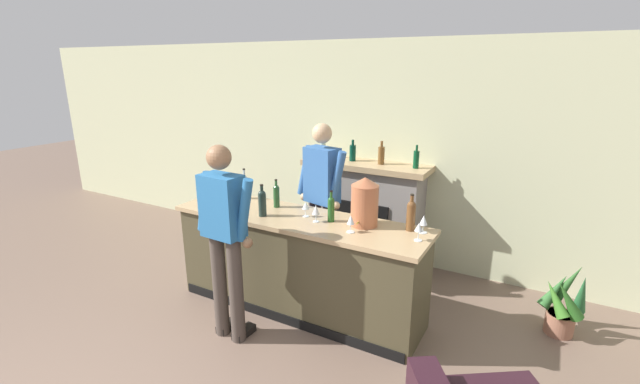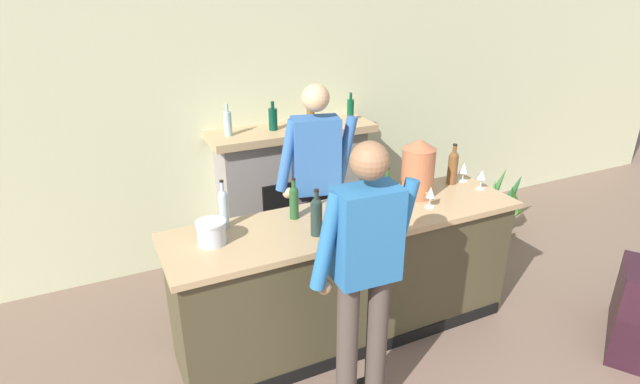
{
  "view_description": "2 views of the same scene",
  "coord_description": "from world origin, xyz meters",
  "px_view_note": "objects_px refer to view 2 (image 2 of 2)",
  "views": [
    {
      "loc": [
        2.35,
        -0.9,
        2.45
      ],
      "look_at": [
        0.28,
        2.79,
        1.19
      ],
      "focal_mm": 24.0,
      "sensor_mm": 36.0,
      "label": 1
    },
    {
      "loc": [
        -1.34,
        -0.35,
        2.57
      ],
      "look_at": [
        0.1,
        2.67,
        1.14
      ],
      "focal_mm": 28.0,
      "sensor_mm": 36.0,
      "label": 2
    }
  ],
  "objects_px": {
    "person_customer": "(364,277)",
    "wine_glass_front_right": "(379,198)",
    "wine_glass_by_dispenser": "(431,193)",
    "copper_dispenser": "(418,168)",
    "fireplace_stone": "(293,191)",
    "person_bartender": "(316,188)",
    "wine_glass_back_row": "(354,199)",
    "ice_bucket_steel": "(211,232)",
    "wine_bottle_chardonnay_pale": "(316,215)",
    "wine_glass_front_left": "(464,169)",
    "wine_bottle_port_short": "(294,201)",
    "wine_glass_mid_counter": "(482,176)",
    "wine_bottle_riesling_slim": "(453,166)",
    "wine_bottle_cabernet_heavy": "(224,207)",
    "potted_plant_corner": "(503,203)",
    "wine_bottle_rose_blush": "(387,189)"
  },
  "relations": [
    {
      "from": "person_customer",
      "to": "wine_glass_front_right",
      "type": "relative_size",
      "value": 10.71
    },
    {
      "from": "wine_glass_by_dispenser",
      "to": "wine_glass_front_right",
      "type": "height_order",
      "value": "wine_glass_front_right"
    },
    {
      "from": "copper_dispenser",
      "to": "fireplace_stone",
      "type": "bearing_deg",
      "value": 112.6
    },
    {
      "from": "person_bartender",
      "to": "wine_glass_back_row",
      "type": "xyz_separation_m",
      "value": [
        0.08,
        -0.47,
        0.07
      ]
    },
    {
      "from": "person_bartender",
      "to": "copper_dispenser",
      "type": "distance_m",
      "value": 0.81
    },
    {
      "from": "copper_dispenser",
      "to": "ice_bucket_steel",
      "type": "xyz_separation_m",
      "value": [
        -1.64,
        -0.07,
        -0.15
      ]
    },
    {
      "from": "wine_bottle_chardonnay_pale",
      "to": "copper_dispenser",
      "type": "bearing_deg",
      "value": 14.51
    },
    {
      "from": "wine_glass_front_left",
      "to": "wine_glass_back_row",
      "type": "bearing_deg",
      "value": -172.56
    },
    {
      "from": "person_customer",
      "to": "wine_bottle_chardonnay_pale",
      "type": "height_order",
      "value": "person_customer"
    },
    {
      "from": "person_bartender",
      "to": "wine_bottle_port_short",
      "type": "distance_m",
      "value": 0.51
    },
    {
      "from": "wine_glass_mid_counter",
      "to": "wine_glass_by_dispenser",
      "type": "bearing_deg",
      "value": -169.59
    },
    {
      "from": "copper_dispenser",
      "to": "wine_bottle_riesling_slim",
      "type": "bearing_deg",
      "value": 11.7
    },
    {
      "from": "copper_dispenser",
      "to": "wine_bottle_cabernet_heavy",
      "type": "xyz_separation_m",
      "value": [
        -1.5,
        0.12,
        -0.08
      ]
    },
    {
      "from": "potted_plant_corner",
      "to": "wine_bottle_cabernet_heavy",
      "type": "xyz_separation_m",
      "value": [
        -3.24,
        -0.6,
        0.84
      ]
    },
    {
      "from": "wine_bottle_riesling_slim",
      "to": "wine_glass_front_left",
      "type": "distance_m",
      "value": 0.13
    },
    {
      "from": "ice_bucket_steel",
      "to": "wine_bottle_port_short",
      "type": "distance_m",
      "value": 0.63
    },
    {
      "from": "copper_dispenser",
      "to": "wine_glass_front_right",
      "type": "bearing_deg",
      "value": -161.77
    },
    {
      "from": "person_customer",
      "to": "wine_glass_back_row",
      "type": "distance_m",
      "value": 0.86
    },
    {
      "from": "person_customer",
      "to": "wine_bottle_cabernet_heavy",
      "type": "distance_m",
      "value": 1.12
    },
    {
      "from": "fireplace_stone",
      "to": "ice_bucket_steel",
      "type": "relative_size",
      "value": 8.11
    },
    {
      "from": "person_customer",
      "to": "person_bartender",
      "type": "bearing_deg",
      "value": 77.38
    },
    {
      "from": "wine_bottle_chardonnay_pale",
      "to": "wine_glass_mid_counter",
      "type": "distance_m",
      "value": 1.54
    },
    {
      "from": "wine_bottle_port_short",
      "to": "wine_glass_back_row",
      "type": "xyz_separation_m",
      "value": [
        0.42,
        -0.11,
        -0.02
      ]
    },
    {
      "from": "copper_dispenser",
      "to": "ice_bucket_steel",
      "type": "bearing_deg",
      "value": -177.51
    },
    {
      "from": "wine_glass_front_left",
      "to": "wine_bottle_riesling_slim",
      "type": "bearing_deg",
      "value": 178.36
    },
    {
      "from": "wine_glass_front_right",
      "to": "potted_plant_corner",
      "type": "bearing_deg",
      "value": 21.58
    },
    {
      "from": "copper_dispenser",
      "to": "wine_glass_front_left",
      "type": "height_order",
      "value": "copper_dispenser"
    },
    {
      "from": "wine_bottle_rose_blush",
      "to": "wine_glass_by_dispenser",
      "type": "relative_size",
      "value": 1.9
    },
    {
      "from": "person_customer",
      "to": "wine_glass_by_dispenser",
      "type": "xyz_separation_m",
      "value": [
        0.92,
        0.62,
        0.11
      ]
    },
    {
      "from": "fireplace_stone",
      "to": "copper_dispenser",
      "type": "height_order",
      "value": "fireplace_stone"
    },
    {
      "from": "fireplace_stone",
      "to": "person_bartender",
      "type": "relative_size",
      "value": 0.85
    },
    {
      "from": "person_bartender",
      "to": "wine_glass_mid_counter",
      "type": "height_order",
      "value": "person_bartender"
    },
    {
      "from": "potted_plant_corner",
      "to": "wine_glass_mid_counter",
      "type": "xyz_separation_m",
      "value": [
        -1.19,
        -0.83,
        0.81
      ]
    },
    {
      "from": "ice_bucket_steel",
      "to": "wine_bottle_chardonnay_pale",
      "type": "distance_m",
      "value": 0.68
    },
    {
      "from": "ice_bucket_steel",
      "to": "wine_bottle_riesling_slim",
      "type": "distance_m",
      "value": 2.06
    },
    {
      "from": "wine_bottle_cabernet_heavy",
      "to": "wine_bottle_riesling_slim",
      "type": "distance_m",
      "value": 1.92
    },
    {
      "from": "fireplace_stone",
      "to": "wine_glass_mid_counter",
      "type": "relative_size",
      "value": 9.85
    },
    {
      "from": "person_customer",
      "to": "person_bartender",
      "type": "relative_size",
      "value": 0.97
    },
    {
      "from": "person_customer",
      "to": "wine_glass_by_dispenser",
      "type": "height_order",
      "value": "person_customer"
    },
    {
      "from": "wine_bottle_rose_blush",
      "to": "wine_glass_front_right",
      "type": "distance_m",
      "value": 0.15
    },
    {
      "from": "wine_bottle_cabernet_heavy",
      "to": "wine_bottle_port_short",
      "type": "bearing_deg",
      "value": -9.22
    },
    {
      "from": "ice_bucket_steel",
      "to": "wine_bottle_rose_blush",
      "type": "xyz_separation_m",
      "value": [
        1.32,
        0.01,
        0.06
      ]
    },
    {
      "from": "wine_bottle_chardonnay_pale",
      "to": "wine_glass_front_left",
      "type": "bearing_deg",
      "value": 12.53
    },
    {
      "from": "wine_glass_by_dispenser",
      "to": "wine_glass_front_right",
      "type": "distance_m",
      "value": 0.41
    },
    {
      "from": "copper_dispenser",
      "to": "person_bartender",
      "type": "bearing_deg",
      "value": 149.11
    },
    {
      "from": "wine_bottle_port_short",
      "to": "wine_glass_front_right",
      "type": "relative_size",
      "value": 1.78
    },
    {
      "from": "copper_dispenser",
      "to": "potted_plant_corner",
      "type": "bearing_deg",
      "value": 22.4
    },
    {
      "from": "person_bartender",
      "to": "wine_glass_front_right",
      "type": "bearing_deg",
      "value": -66.33
    },
    {
      "from": "person_customer",
      "to": "copper_dispenser",
      "type": "height_order",
      "value": "person_customer"
    },
    {
      "from": "fireplace_stone",
      "to": "wine_bottle_chardonnay_pale",
      "type": "bearing_deg",
      "value": -106.6
    }
  ]
}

